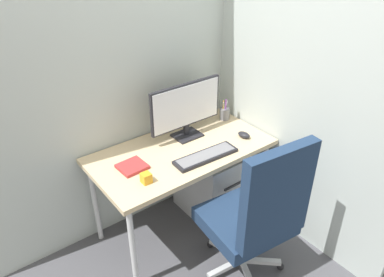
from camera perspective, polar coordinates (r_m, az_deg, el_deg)
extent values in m
plane|color=#4C4C51|center=(2.98, -1.42, -13.12)|extent=(8.00, 8.00, 0.00)
cube|color=#B7C1BC|center=(2.53, -6.75, 15.37)|extent=(2.67, 0.04, 2.80)
cube|color=#B7C1BC|center=(2.53, 13.46, 14.81)|extent=(0.04, 2.06, 2.80)
cube|color=#D1B78C|center=(2.55, -1.62, -1.95)|extent=(1.25, 0.65, 0.03)
cylinder|color=silver|center=(2.37, -9.10, -16.48)|extent=(0.04, 0.04, 0.67)
cylinder|color=silver|center=(2.91, 10.77, -6.31)|extent=(0.04, 0.04, 0.67)
cylinder|color=silver|center=(2.74, -14.69, -9.60)|extent=(0.04, 0.04, 0.67)
cylinder|color=silver|center=(3.21, 3.86, -1.83)|extent=(0.04, 0.04, 0.67)
cube|color=silver|center=(2.62, 5.12, -19.24)|extent=(0.27, 0.07, 0.03)
cube|color=silver|center=(2.59, 8.63, -20.16)|extent=(0.14, 0.26, 0.03)
sphere|color=black|center=(2.73, 13.44, -18.63)|extent=(0.05, 0.05, 0.05)
cube|color=silver|center=(2.68, 10.58, -18.07)|extent=(0.22, 0.21, 0.03)
sphere|color=black|center=(2.88, 9.10, -14.77)|extent=(0.05, 0.05, 0.05)
cube|color=silver|center=(2.76, 8.41, -16.05)|extent=(0.25, 0.16, 0.03)
sphere|color=black|center=(2.80, 2.84, -15.96)|extent=(0.05, 0.05, 0.05)
cube|color=silver|center=(2.72, 5.16, -16.70)|extent=(0.09, 0.27, 0.03)
cylinder|color=silver|center=(2.55, 7.84, -15.59)|extent=(0.04, 0.04, 0.30)
cube|color=navy|center=(2.41, 8.18, -12.34)|extent=(0.56, 0.52, 0.10)
cube|color=navy|center=(2.06, 12.94, -8.83)|extent=(0.46, 0.12, 0.61)
cube|color=#B2B5BA|center=(2.95, 3.23, -6.43)|extent=(0.43, 0.50, 0.56)
cube|color=#262628|center=(2.74, 6.74, -7.07)|extent=(0.22, 0.01, 0.02)
cube|color=black|center=(2.69, -0.76, 0.52)|extent=(0.20, 0.16, 0.01)
cube|color=black|center=(2.67, -0.90, 1.49)|extent=(0.04, 0.02, 0.08)
cube|color=black|center=(2.59, -0.96, 5.18)|extent=(0.57, 0.02, 0.32)
cube|color=silver|center=(2.58, -0.77, 5.08)|extent=(0.55, 0.01, 0.30)
cube|color=black|center=(2.45, 2.14, -2.75)|extent=(0.46, 0.15, 0.02)
cube|color=slate|center=(2.44, 2.14, -2.50)|extent=(0.42, 0.12, 0.00)
ellipsoid|color=black|center=(2.69, 8.01, 0.56)|extent=(0.07, 0.11, 0.04)
cylinder|color=slate|center=(2.92, 5.04, 3.83)|extent=(0.08, 0.08, 0.09)
cylinder|color=silver|center=(2.89, 4.97, 4.74)|extent=(0.03, 0.01, 0.11)
cylinder|color=silver|center=(2.90, 5.21, 4.82)|extent=(0.03, 0.01, 0.11)
torus|color=#337FD8|center=(2.91, 5.05, 4.01)|extent=(0.03, 0.03, 0.01)
cylinder|color=purple|center=(2.88, 5.21, 4.70)|extent=(0.01, 0.01, 0.15)
cylinder|color=orange|center=(2.89, 4.80, 4.62)|extent=(0.02, 0.01, 0.13)
cube|color=#B23333|center=(2.38, -9.20, -4.29)|extent=(0.18, 0.17, 0.02)
cube|color=orange|center=(2.23, -7.08, -6.06)|extent=(0.06, 0.06, 0.06)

